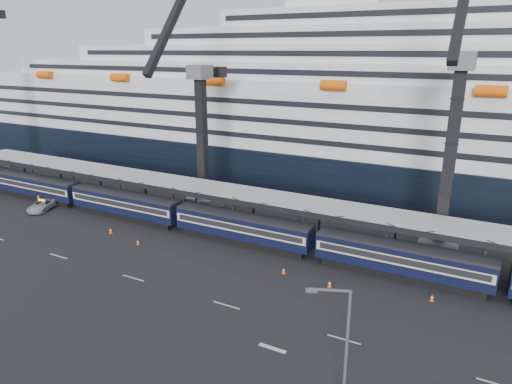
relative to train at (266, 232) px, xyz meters
The scene contains 15 objects.
ground 11.25m from the train, 65.06° to the right, with size 260.00×260.00×0.00m, color black.
lane_markings 20.02m from the train, 49.95° to the right, with size 111.00×4.27×0.02m.
train is the anchor object (origin of this frame).
canopy 6.85m from the train, 40.71° to the left, with size 130.00×6.25×5.53m.
cruise_ship 37.56m from the train, 84.34° to the left, with size 214.09×28.84×34.00m.
crane_dark_near 20.10m from the train, 150.76° to the left, with size 4.50×17.75×35.08m.
crane_dark_mid 23.83m from the train, 21.11° to the left, with size 4.50×18.24×39.64m.
pickup_truck 37.69m from the train, behind, with size 2.58×5.59×1.55m, color #A2A4A9.
worker 39.58m from the train, behind, with size 0.64×0.42×1.75m, color #E3EA0C.
street_lamp 28.22m from the train, 53.09° to the right, with size 2.79×1.27×9.66m.
traffic_cone_b 21.79m from the train, 164.98° to the right, with size 0.40×0.40×0.81m.
traffic_cone_c 16.63m from the train, 155.76° to the right, with size 0.35×0.35×0.69m.
traffic_cone_d 12.13m from the train, 28.78° to the right, with size 0.40×0.40×0.80m.
traffic_cone_e 7.41m from the train, 46.99° to the right, with size 0.37×0.37×0.75m.
traffic_cone_f 20.94m from the train, 10.10° to the right, with size 0.38×0.38×0.75m.
Camera 1 is at (19.05, -37.71, 24.20)m, focal length 32.00 mm.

